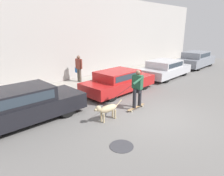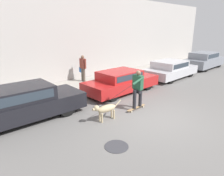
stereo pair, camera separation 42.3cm
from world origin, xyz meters
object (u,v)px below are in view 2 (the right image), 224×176
Objects in this scene: parked_car_1 at (121,82)px; parked_car_3 at (204,60)px; parked_car_2 at (170,69)px; parked_car_0 at (21,104)px; pedestrian_with_bag at (83,67)px; skateboarder at (138,88)px; dog at (105,109)px.

parked_car_3 is (9.79, -0.00, 0.09)m from parked_car_1.
parked_car_2 is 0.98× the size of parked_car_3.
pedestrian_with_bag is (4.62, 2.83, 0.36)m from parked_car_0.
parked_car_2 is 1.64× the size of skateboarder.
parked_car_1 reaches higher than dog.
parked_car_0 is 5.10m from parked_car_1.
parked_car_0 is 5.43m from pedestrian_with_bag.
parked_car_3 is at bearing -166.35° from dog.
skateboarder reaches higher than parked_car_1.
parked_car_2 is at bearing 179.16° from parked_car_3.
parked_car_3 is 1.67× the size of skateboarder.
parked_car_0 is 3.06m from dog.
parked_car_3 is at bearing -170.61° from skateboarder.
parked_car_0 is 1.05× the size of parked_car_3.
dog is at bearing -166.06° from parked_car_2.
pedestrian_with_bag reaches higher than parked_car_3.
parked_car_1 is 4.69m from parked_car_2.
parked_car_1 is at bearing 179.16° from parked_car_3.
parked_car_1 is at bearing -139.69° from dog.
parked_car_1 is 2.91m from pedestrian_with_bag.
parked_car_1 is 1.02× the size of parked_car_2.
skateboarder is at bearing -178.11° from dog.
parked_car_1 is 3.31× the size of dog.
parked_car_1 is at bearing 1.11° from parked_car_0.
dog is (-7.51, -2.04, -0.13)m from parked_car_2.
pedestrian_with_bag reaches higher than parked_car_1.
parked_car_1 is 3.49m from dog.
parked_car_3 is at bearing -0.76° from parked_car_1.
skateboarder is at bearing -161.37° from parked_car_2.
parked_car_0 is at bearing -29.82° from skateboarder.
parked_car_2 is at bearing -0.77° from parked_car_1.
skateboarder is at bearing -95.65° from pedestrian_with_bag.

